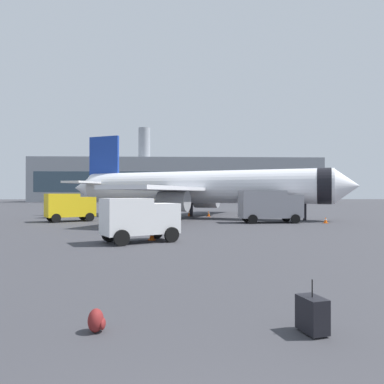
{
  "coord_description": "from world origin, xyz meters",
  "views": [
    {
      "loc": [
        0.0,
        -2.8,
        2.84
      ],
      "look_at": [
        1.02,
        24.21,
        3.0
      ],
      "focal_mm": 33.9,
      "sensor_mm": 36.0,
      "label": 1
    }
  ],
  "objects_px": {
    "airplane_at_gate": "(198,187)",
    "safety_cone_mid": "(209,214)",
    "service_truck": "(70,206)",
    "fuel_truck": "(269,205)",
    "safety_cone_outer": "(189,213)",
    "cargo_van": "(139,218)",
    "safety_cone_far": "(152,235)",
    "safety_cone_near": "(326,220)",
    "rolling_suitcase": "(312,314)",
    "traveller_backpack": "(96,321)"
  },
  "relations": [
    {
      "from": "service_truck",
      "to": "safety_cone_mid",
      "type": "relative_size",
      "value": 7.0
    },
    {
      "from": "safety_cone_outer",
      "to": "airplane_at_gate",
      "type": "bearing_deg",
      "value": -75.85
    },
    {
      "from": "service_truck",
      "to": "safety_cone_far",
      "type": "distance_m",
      "value": 18.51
    },
    {
      "from": "safety_cone_near",
      "to": "rolling_suitcase",
      "type": "bearing_deg",
      "value": -112.93
    },
    {
      "from": "service_truck",
      "to": "safety_cone_outer",
      "type": "xyz_separation_m",
      "value": [
        12.73,
        8.76,
        -1.2
      ]
    },
    {
      "from": "airplane_at_gate",
      "to": "fuel_truck",
      "type": "height_order",
      "value": "airplane_at_gate"
    },
    {
      "from": "airplane_at_gate",
      "to": "service_truck",
      "type": "xyz_separation_m",
      "value": [
        -13.65,
        -5.11,
        -2.05
      ]
    },
    {
      "from": "service_truck",
      "to": "safety_cone_far",
      "type": "bearing_deg",
      "value": -58.39
    },
    {
      "from": "service_truck",
      "to": "cargo_van",
      "type": "distance_m",
      "value": 18.9
    },
    {
      "from": "fuel_truck",
      "to": "rolling_suitcase",
      "type": "xyz_separation_m",
      "value": [
        -6.31,
        -28.31,
        -1.38
      ]
    },
    {
      "from": "safety_cone_mid",
      "to": "safety_cone_near",
      "type": "bearing_deg",
      "value": -46.62
    },
    {
      "from": "service_truck",
      "to": "cargo_van",
      "type": "height_order",
      "value": "service_truck"
    },
    {
      "from": "airplane_at_gate",
      "to": "rolling_suitcase",
      "type": "height_order",
      "value": "airplane_at_gate"
    },
    {
      "from": "airplane_at_gate",
      "to": "service_truck",
      "type": "distance_m",
      "value": 14.72
    },
    {
      "from": "fuel_truck",
      "to": "cargo_van",
      "type": "xyz_separation_m",
      "value": [
        -11.34,
        -14.1,
        -0.32
      ]
    },
    {
      "from": "service_truck",
      "to": "cargo_van",
      "type": "relative_size",
      "value": 1.09
    },
    {
      "from": "safety_cone_mid",
      "to": "safety_cone_outer",
      "type": "distance_m",
      "value": 2.6
    },
    {
      "from": "fuel_truck",
      "to": "traveller_backpack",
      "type": "height_order",
      "value": "fuel_truck"
    },
    {
      "from": "service_truck",
      "to": "rolling_suitcase",
      "type": "height_order",
      "value": "service_truck"
    },
    {
      "from": "airplane_at_gate",
      "to": "safety_cone_outer",
      "type": "xyz_separation_m",
      "value": [
        -0.92,
        3.65,
        -3.25
      ]
    },
    {
      "from": "airplane_at_gate",
      "to": "cargo_van",
      "type": "xyz_separation_m",
      "value": [
        -4.65,
        -21.73,
        -2.21
      ]
    },
    {
      "from": "safety_cone_near",
      "to": "service_truck",
      "type": "bearing_deg",
      "value": 172.67
    },
    {
      "from": "airplane_at_gate",
      "to": "safety_cone_near",
      "type": "bearing_deg",
      "value": -34.97
    },
    {
      "from": "service_truck",
      "to": "fuel_truck",
      "type": "bearing_deg",
      "value": -7.06
    },
    {
      "from": "cargo_van",
      "to": "safety_cone_mid",
      "type": "bearing_deg",
      "value": 75.88
    },
    {
      "from": "service_truck",
      "to": "cargo_van",
      "type": "xyz_separation_m",
      "value": [
        9.0,
        -16.62,
        -0.16
      ]
    },
    {
      "from": "cargo_van",
      "to": "traveller_backpack",
      "type": "distance_m",
      "value": 14.03
    },
    {
      "from": "safety_cone_far",
      "to": "rolling_suitcase",
      "type": "distance_m",
      "value": 15.72
    },
    {
      "from": "airplane_at_gate",
      "to": "safety_cone_mid",
      "type": "xyz_separation_m",
      "value": [
        1.51,
        2.72,
        -3.29
      ]
    },
    {
      "from": "safety_cone_mid",
      "to": "traveller_backpack",
      "type": "height_order",
      "value": "safety_cone_mid"
    },
    {
      "from": "service_truck",
      "to": "safety_cone_near",
      "type": "relative_size",
      "value": 8.34
    },
    {
      "from": "airplane_at_gate",
      "to": "safety_cone_far",
      "type": "height_order",
      "value": "airplane_at_gate"
    },
    {
      "from": "cargo_van",
      "to": "safety_cone_far",
      "type": "height_order",
      "value": "cargo_van"
    },
    {
      "from": "safety_cone_near",
      "to": "rolling_suitcase",
      "type": "xyz_separation_m",
      "value": [
        -11.64,
        -27.52,
        0.08
      ]
    },
    {
      "from": "service_truck",
      "to": "traveller_backpack",
      "type": "bearing_deg",
      "value": -72.53
    },
    {
      "from": "fuel_truck",
      "to": "safety_cone_far",
      "type": "bearing_deg",
      "value": -128.94
    },
    {
      "from": "rolling_suitcase",
      "to": "safety_cone_near",
      "type": "bearing_deg",
      "value": 67.07
    },
    {
      "from": "fuel_truck",
      "to": "safety_cone_outer",
      "type": "distance_m",
      "value": 13.68
    },
    {
      "from": "safety_cone_mid",
      "to": "safety_cone_far",
      "type": "height_order",
      "value": "safety_cone_mid"
    },
    {
      "from": "rolling_suitcase",
      "to": "safety_cone_outer",
      "type": "bearing_deg",
      "value": 91.89
    },
    {
      "from": "airplane_at_gate",
      "to": "fuel_truck",
      "type": "bearing_deg",
      "value": -48.74
    },
    {
      "from": "airplane_at_gate",
      "to": "rolling_suitcase",
      "type": "relative_size",
      "value": 31.03
    },
    {
      "from": "traveller_backpack",
      "to": "safety_cone_mid",
      "type": "bearing_deg",
      "value": 81.81
    },
    {
      "from": "safety_cone_mid",
      "to": "safety_cone_far",
      "type": "xyz_separation_m",
      "value": [
        -5.48,
        -23.56,
        -0.07
      ]
    },
    {
      "from": "service_truck",
      "to": "fuel_truck",
      "type": "height_order",
      "value": "fuel_truck"
    },
    {
      "from": "fuel_truck",
      "to": "safety_cone_far",
      "type": "xyz_separation_m",
      "value": [
        -10.67,
        -13.2,
        -1.48
      ]
    },
    {
      "from": "airplane_at_gate",
      "to": "cargo_van",
      "type": "distance_m",
      "value": 22.33
    },
    {
      "from": "cargo_van",
      "to": "safety_cone_near",
      "type": "height_order",
      "value": "cargo_van"
    },
    {
      "from": "airplane_at_gate",
      "to": "safety_cone_far",
      "type": "distance_m",
      "value": 21.47
    },
    {
      "from": "traveller_backpack",
      "to": "airplane_at_gate",
      "type": "bearing_deg",
      "value": 83.57
    }
  ]
}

